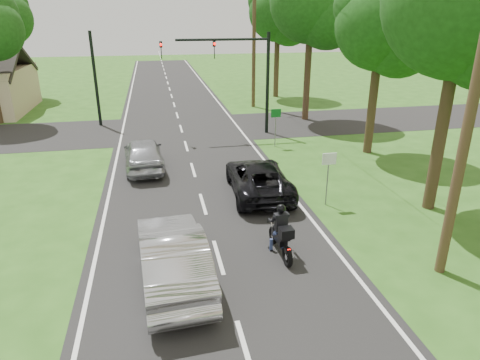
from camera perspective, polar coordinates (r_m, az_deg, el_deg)
name	(u,v)px	position (r m, az deg, el deg)	size (l,w,h in m)	color
ground	(218,257)	(13.35, -2.90, -10.23)	(140.00, 140.00, 0.00)	#2A5518
road	(189,157)	(22.44, -6.77, 3.06)	(8.00, 100.00, 0.01)	black
cross_road	(181,129)	(28.19, -7.86, 6.79)	(60.00, 7.00, 0.01)	black
motorcycle_rider	(281,236)	(13.17, 5.50, -7.41)	(0.56, 1.99, 1.71)	black
dark_suv	(258,178)	(17.54, 2.45, 0.30)	(2.26, 4.90, 1.36)	black
silver_sedan	(173,256)	(11.98, -8.97, -9.94)	(1.70, 4.89, 1.61)	#B3B2B8
silver_suv	(144,154)	(20.88, -12.73, 3.45)	(1.77, 4.39, 1.50)	#9FA1A7
traffic_signal	(237,66)	(25.90, -0.37, 15.01)	(6.38, 0.44, 6.00)	black
signal_pole_far	(95,80)	(29.76, -18.72, 12.54)	(0.20, 0.20, 6.00)	black
utility_pole_near	(474,96)	(12.26, 28.74, 9.85)	(1.60, 0.28, 10.00)	brown
utility_pole_far	(254,40)	(34.22, 1.87, 18.13)	(1.60, 0.28, 10.00)	brown
sign_white	(329,166)	(16.48, 11.74, 1.79)	(0.55, 0.07, 2.12)	slate
sign_green	(276,119)	(23.80, 4.79, 8.17)	(0.55, 0.07, 2.12)	slate
tree_row_b	(476,8)	(16.67, 28.93, 19.39)	(5.60, 5.43, 10.06)	#332316
tree_row_c	(388,30)	(23.07, 19.08, 18.38)	(4.80, 4.65, 8.76)	#332316
tree_row_d	(317,6)	(30.00, 10.23, 21.87)	(5.76, 5.58, 10.45)	#332316
tree_row_e	(282,15)	(38.67, 5.61, 21.01)	(5.28, 5.12, 9.61)	#332316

